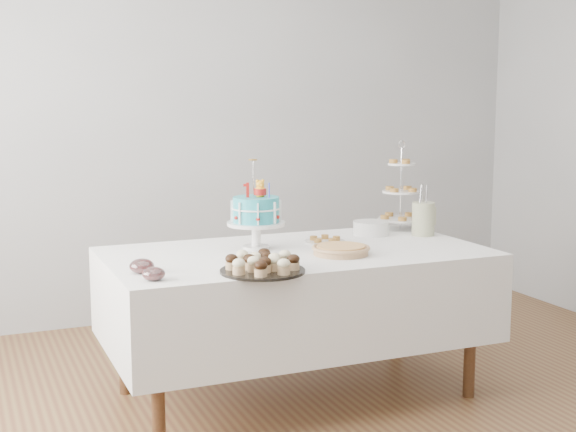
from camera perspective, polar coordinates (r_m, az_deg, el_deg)
name	(u,v)px	position (r m, az deg, el deg)	size (l,w,h in m)	color
floor	(320,416)	(4.05, 2.31, -14.00)	(5.00, 5.00, 0.00)	brown
walls	(322,140)	(3.74, 2.43, 5.44)	(5.04, 4.04, 2.70)	#96989B
table	(296,294)	(4.14, 0.58, -5.57)	(1.92, 1.02, 0.77)	white
birthday_cake	(256,225)	(4.11, -2.28, -0.64)	(0.30, 0.30, 0.46)	white
cupcake_tray	(262,263)	(3.59, -1.83, -3.36)	(0.38, 0.38, 0.09)	black
pie	(341,249)	(4.00, 3.78, -2.38)	(0.29, 0.29, 0.05)	tan
tiered_stand	(401,192)	(4.77, 8.04, 1.69)	(0.27, 0.27, 0.52)	silver
plate_stack	(371,228)	(4.56, 5.91, -0.86)	(0.20, 0.20, 0.08)	white
pastry_plate	(325,240)	(4.30, 2.65, -1.73)	(0.22, 0.22, 0.03)	white
jam_bowl_a	(154,274)	(3.49, -9.54, -4.10)	(0.10, 0.10, 0.06)	silver
jam_bowl_b	(142,266)	(3.64, -10.36, -3.54)	(0.11, 0.11, 0.07)	silver
utensil_pitcher	(423,217)	(4.58, 9.61, -0.10)	(0.13, 0.13, 0.29)	beige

